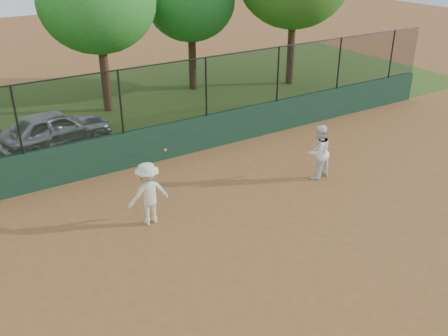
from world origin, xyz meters
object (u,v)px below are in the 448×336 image
player_second (318,152)px  tree_2 (97,2)px  parked_car (55,129)px  tree_3 (191,2)px  player_main (148,194)px

player_second → tree_2: tree_2 is taller
parked_car → tree_3: 8.94m
tree_2 → tree_3: 4.65m
parked_car → tree_3: bearing=-72.0°
player_second → tree_3: bearing=-102.2°
player_main → tree_3: (6.83, 9.97, 3.12)m
parked_car → player_main: (0.65, -6.37, 0.19)m
tree_3 → parked_car: bearing=-154.3°
tree_2 → parked_car: bearing=-136.6°
parked_car → tree_3: size_ratio=0.68×
tree_3 → tree_2: bearing=-169.6°
player_second → tree_2: bearing=-76.0°
player_second → tree_3: 10.87m
player_second → tree_2: 10.60m
parked_car → tree_2: size_ratio=0.61×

